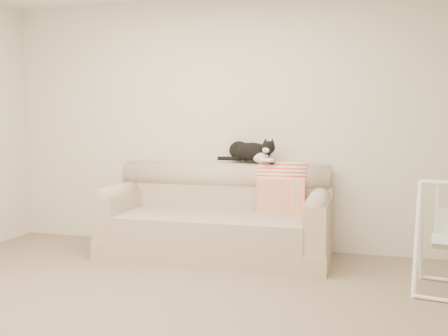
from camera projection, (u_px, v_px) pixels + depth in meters
The scene contains 7 objects.
ground_plane at pixel (161, 315), 3.39m from camera, with size 5.00×5.00×0.00m, color #75624E.
room_shell at pixel (158, 88), 3.26m from camera, with size 5.04×4.04×2.60m.
sofa at pixel (217, 220), 4.93m from camera, with size 2.20×0.93×0.90m.
remote_a at pixel (254, 162), 5.04m from camera, with size 0.18×0.07×0.03m.
remote_b at pixel (268, 163), 4.98m from camera, with size 0.16×0.15×0.02m.
tuxedo_cat at pixel (251, 152), 5.05m from camera, with size 0.64×0.40×0.25m.
throw_blanket at pixel (283, 181), 4.95m from camera, with size 0.47×0.38×0.58m.
Camera 1 is at (1.28, -3.06, 1.29)m, focal length 40.00 mm.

